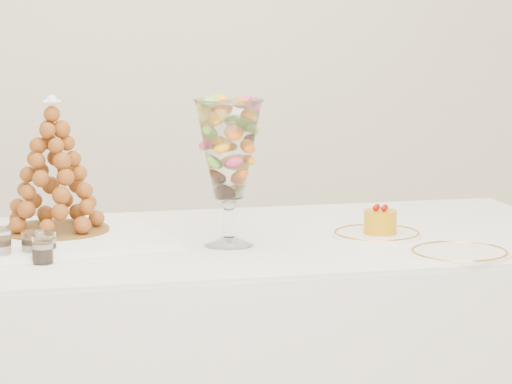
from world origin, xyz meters
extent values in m
cube|color=silver|center=(0.00, 2.00, 1.40)|extent=(4.50, 0.04, 2.80)
cube|color=white|center=(-0.12, 0.23, 0.84)|extent=(2.26, 1.00, 0.01)
cube|color=white|center=(-0.43, 0.27, 0.86)|extent=(0.70, 0.58, 0.02)
cylinder|color=white|center=(0.04, 0.16, 0.86)|extent=(0.13, 0.13, 0.02)
cylinder|color=white|center=(0.04, 0.16, 0.91)|extent=(0.03, 0.03, 0.09)
sphere|color=white|center=(0.04, 0.16, 0.96)|extent=(0.04, 0.04, 0.04)
cylinder|color=white|center=(0.45, 0.20, 0.85)|extent=(0.23, 0.23, 0.01)
cylinder|color=white|center=(0.59, -0.06, 0.85)|extent=(0.24, 0.24, 0.01)
cylinder|color=white|center=(-0.45, 0.08, 0.88)|extent=(0.06, 0.06, 0.07)
cylinder|color=white|center=(-0.42, 0.11, 0.88)|extent=(0.05, 0.05, 0.06)
cylinder|color=white|center=(-0.43, 0.03, 0.88)|extent=(0.05, 0.05, 0.07)
cylinder|color=brown|center=(-0.40, 0.33, 0.87)|extent=(0.29, 0.29, 0.01)
cone|color=brown|center=(-0.40, 0.33, 1.05)|extent=(0.30, 0.30, 0.34)
sphere|color=white|center=(-0.40, 0.33, 1.21)|extent=(0.03, 0.03, 0.03)
cylinder|color=#CE8A09|center=(0.45, 0.19, 0.89)|extent=(0.09, 0.09, 0.06)
sphere|color=#930A05|center=(0.47, 0.20, 0.93)|extent=(0.02, 0.02, 0.02)
sphere|color=#930A05|center=(0.45, 0.21, 0.93)|extent=(0.02, 0.02, 0.02)
sphere|color=#930A05|center=(0.44, 0.19, 0.93)|extent=(0.02, 0.02, 0.02)
sphere|color=#930A05|center=(0.46, 0.18, 0.93)|extent=(0.02, 0.02, 0.02)
camera|label=1|loc=(-0.41, -2.85, 1.49)|focal=85.00mm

